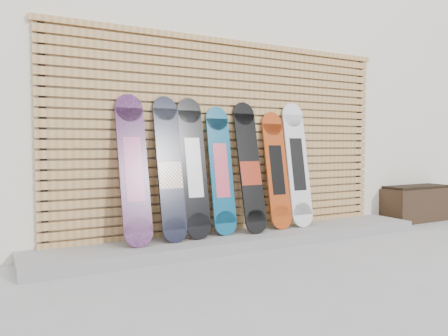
% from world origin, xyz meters
% --- Properties ---
extents(ground, '(80.00, 80.00, 0.00)m').
position_xyz_m(ground, '(0.00, 0.00, 0.00)').
color(ground, '#9C9C9F').
rests_on(ground, ground).
extents(building, '(12.00, 5.00, 3.60)m').
position_xyz_m(building, '(0.50, 3.50, 1.80)').
color(building, white).
rests_on(building, ground).
extents(concrete_step, '(4.60, 0.70, 0.12)m').
position_xyz_m(concrete_step, '(-0.15, 0.68, 0.06)').
color(concrete_step, gray).
rests_on(concrete_step, ground).
extents(slat_wall, '(4.26, 0.08, 2.29)m').
position_xyz_m(slat_wall, '(-0.15, 0.97, 1.21)').
color(slat_wall, tan).
rests_on(slat_wall, ground).
extents(planter_box, '(1.13, 0.47, 0.51)m').
position_xyz_m(planter_box, '(2.86, 0.82, 0.25)').
color(planter_box, '#2F2014').
rests_on(planter_box, ground).
extents(snowboard_0, '(0.29, 0.37, 1.49)m').
position_xyz_m(snowboard_0, '(-1.37, 0.76, 0.86)').
color(snowboard_0, black).
rests_on(snowboard_0, concrete_step).
extents(snowboard_1, '(0.26, 0.34, 1.49)m').
position_xyz_m(snowboard_1, '(-0.99, 0.77, 0.85)').
color(snowboard_1, black).
rests_on(snowboard_1, concrete_step).
extents(snowboard_2, '(0.28, 0.32, 1.49)m').
position_xyz_m(snowboard_2, '(-0.72, 0.79, 0.86)').
color(snowboard_2, black).
rests_on(snowboard_2, concrete_step).
extents(snowboard_3, '(0.27, 0.27, 1.41)m').
position_xyz_m(snowboard_3, '(-0.38, 0.81, 0.82)').
color(snowboard_3, '#0C5178').
rests_on(snowboard_3, concrete_step).
extents(snowboard_4, '(0.27, 0.36, 1.47)m').
position_xyz_m(snowboard_4, '(-0.03, 0.76, 0.84)').
color(snowboard_4, black).
rests_on(snowboard_4, concrete_step).
extents(snowboard_5, '(0.29, 0.28, 1.38)m').
position_xyz_m(snowboard_5, '(0.36, 0.81, 0.81)').
color(snowboard_5, '#B23F13').
rests_on(snowboard_5, concrete_step).
extents(snowboard_6, '(0.30, 0.29, 1.50)m').
position_xyz_m(snowboard_6, '(0.67, 0.80, 0.87)').
color(snowboard_6, white).
rests_on(snowboard_6, concrete_step).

